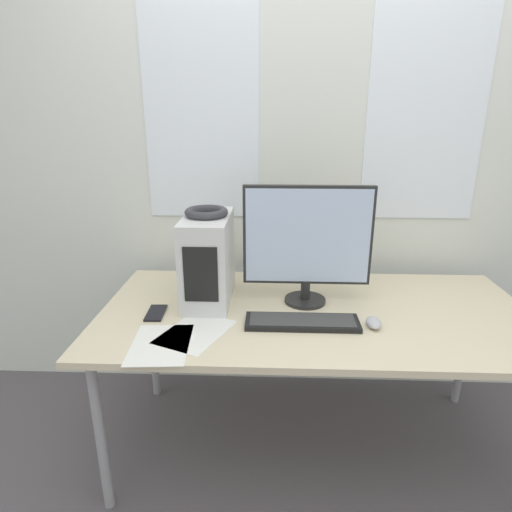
{
  "coord_description": "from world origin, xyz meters",
  "views": [
    {
      "loc": [
        -0.18,
        -1.23,
        1.52
      ],
      "look_at": [
        -0.26,
        0.45,
        0.96
      ],
      "focal_mm": 30.0,
      "sensor_mm": 36.0,
      "label": 1
    }
  ],
  "objects": [
    {
      "name": "paper_sheet_front",
      "position": [
        -0.59,
        0.13,
        0.72
      ],
      "size": [
        0.23,
        0.31,
        0.0
      ],
      "rotation": [
        0.0,
        0.0,
        0.07
      ],
      "color": "white",
      "rests_on": "desk"
    },
    {
      "name": "desk",
      "position": [
        0.0,
        0.45,
        0.67
      ],
      "size": [
        1.84,
        0.9,
        0.72
      ],
      "color": "beige",
      "rests_on": "ground_plane"
    },
    {
      "name": "paper_sheet_left",
      "position": [
        -0.48,
        0.23,
        0.72
      ],
      "size": [
        0.31,
        0.36,
        0.0
      ],
      "rotation": [
        0.0,
        0.0,
        -0.41
      ],
      "color": "white",
      "rests_on": "desk"
    },
    {
      "name": "headphones",
      "position": [
        -0.47,
        0.55,
        1.12
      ],
      "size": [
        0.19,
        0.19,
        0.03
      ],
      "color": "#333338",
      "rests_on": "pc_tower"
    },
    {
      "name": "cell_phone",
      "position": [
        -0.67,
        0.38,
        0.72
      ],
      "size": [
        0.08,
        0.15,
        0.01
      ],
      "rotation": [
        0.0,
        0.0,
        0.05
      ],
      "color": "black",
      "rests_on": "desk"
    },
    {
      "name": "keyboard",
      "position": [
        -0.06,
        0.31,
        0.73
      ],
      "size": [
        0.45,
        0.14,
        0.02
      ],
      "color": "black",
      "rests_on": "desk"
    },
    {
      "name": "mouse",
      "position": [
        0.22,
        0.31,
        0.74
      ],
      "size": [
        0.06,
        0.1,
        0.04
      ],
      "color": "#B2B2B7",
      "rests_on": "desk"
    },
    {
      "name": "monitor_main",
      "position": [
        -0.04,
        0.53,
        1.0
      ],
      "size": [
        0.55,
        0.18,
        0.52
      ],
      "color": "black",
      "rests_on": "desk"
    },
    {
      "name": "pc_tower",
      "position": [
        -0.47,
        0.55,
        0.91
      ],
      "size": [
        0.2,
        0.4,
        0.39
      ],
      "color": "silver",
      "rests_on": "desk"
    },
    {
      "name": "wall_back",
      "position": [
        0.0,
        1.03,
        1.35
      ],
      "size": [
        8.0,
        0.07,
        2.7
      ],
      "color": "silver",
      "rests_on": "ground_plane"
    }
  ]
}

